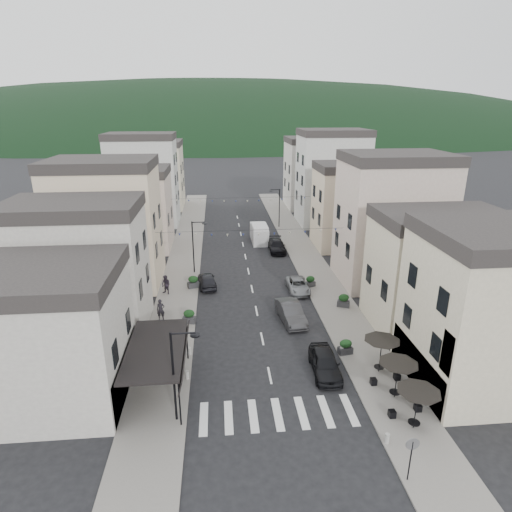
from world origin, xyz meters
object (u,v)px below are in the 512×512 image
(parked_car_a, at_px, (325,363))
(parked_car_c, at_px, (298,285))
(pedestrian_b, at_px, (166,285))
(parked_car_e, at_px, (207,280))
(parked_car_b, at_px, (291,312))
(parked_car_d, at_px, (277,246))
(delivery_van, at_px, (259,233))
(pedestrian_a, at_px, (161,310))

(parked_car_a, xyz_separation_m, parked_car_c, (0.69, 14.05, -0.18))
(parked_car_a, height_order, pedestrian_b, pedestrian_b)
(parked_car_e, height_order, pedestrian_b, pedestrian_b)
(parked_car_b, relative_size, parked_car_c, 1.12)
(pedestrian_b, bearing_deg, parked_car_d, 78.74)
(delivery_van, distance_m, pedestrian_a, 24.64)
(pedestrian_b, bearing_deg, delivery_van, 91.34)
(delivery_van, bearing_deg, pedestrian_a, -116.76)
(parked_car_a, height_order, parked_car_b, parked_car_b)
(parked_car_a, distance_m, parked_car_e, 18.14)
(parked_car_c, height_order, pedestrian_b, pedestrian_b)
(pedestrian_a, bearing_deg, delivery_van, 61.57)
(parked_car_c, relative_size, pedestrian_b, 2.27)
(delivery_van, bearing_deg, parked_car_b, -89.58)
(parked_car_c, bearing_deg, pedestrian_b, 178.60)
(parked_car_a, distance_m, parked_car_c, 14.07)
(delivery_van, xyz_separation_m, pedestrian_b, (-10.94, -16.65, -0.14))
(parked_car_c, bearing_deg, pedestrian_a, -158.48)
(parked_car_b, relative_size, delivery_van, 0.93)
(parked_car_c, bearing_deg, parked_car_d, 91.62)
(parked_car_a, xyz_separation_m, delivery_van, (-1.57, 30.98, 0.45))
(parked_car_c, distance_m, pedestrian_b, 13.21)
(parked_car_c, bearing_deg, parked_car_b, -106.34)
(parked_car_b, xyz_separation_m, parked_car_c, (1.80, 6.22, -0.20))
(parked_car_b, distance_m, parked_car_e, 11.04)
(parked_car_a, bearing_deg, parked_car_c, 89.61)
(parked_car_b, xyz_separation_m, parked_car_e, (-7.40, 8.19, -0.10))
(parked_car_b, height_order, delivery_van, delivery_van)
(parked_car_a, distance_m, delivery_van, 31.02)
(parked_car_e, relative_size, delivery_van, 0.79)
(delivery_van, relative_size, pedestrian_b, 2.72)
(parked_car_b, xyz_separation_m, pedestrian_b, (-11.40, 6.50, 0.28))
(parked_car_d, height_order, delivery_van, delivery_van)
(parked_car_b, bearing_deg, pedestrian_a, 167.93)
(parked_car_e, xyz_separation_m, delivery_van, (6.94, 14.96, 0.52))
(parked_car_d, xyz_separation_m, pedestrian_b, (-12.80, -12.40, 0.37))
(parked_car_b, bearing_deg, pedestrian_b, 143.39)
(parked_car_b, height_order, parked_car_d, parked_car_b)
(parked_car_b, distance_m, parked_car_c, 6.48)
(parked_car_b, distance_m, pedestrian_b, 13.13)
(parked_car_a, height_order, pedestrian_a, pedestrian_a)
(parked_car_d, bearing_deg, parked_car_c, -87.62)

